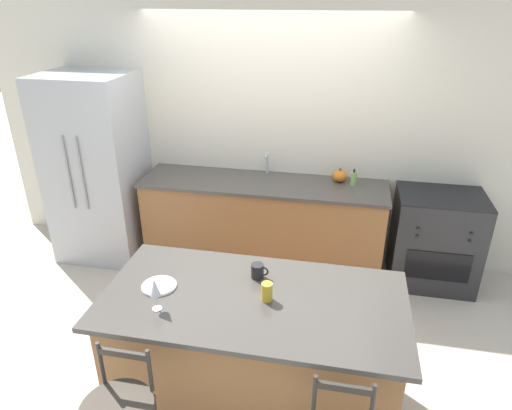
{
  "coord_description": "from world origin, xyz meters",
  "views": [
    {
      "loc": [
        0.76,
        -3.74,
        2.67
      ],
      "look_at": [
        0.11,
        -0.54,
        1.12
      ],
      "focal_mm": 32.0,
      "sensor_mm": 36.0,
      "label": 1
    }
  ],
  "objects": [
    {
      "name": "wine_glass",
      "position": [
        -0.27,
        -1.68,
        1.07
      ],
      "size": [
        0.06,
        0.06,
        0.22
      ],
      "color": "white",
      "rests_on": "kitchen_island"
    },
    {
      "name": "sink_faucet",
      "position": [
        0.0,
        0.58,
        1.08
      ],
      "size": [
        0.02,
        0.13,
        0.22
      ],
      "color": "#ADAFB5",
      "rests_on": "back_counter"
    },
    {
      "name": "dinner_plate",
      "position": [
        -0.34,
        -1.47,
        0.93
      ],
      "size": [
        0.23,
        0.23,
        0.02
      ],
      "color": "white",
      "rests_on": "kitchen_island"
    },
    {
      "name": "coffee_mug",
      "position": [
        0.26,
        -1.23,
        0.97
      ],
      "size": [
        0.12,
        0.09,
        0.1
      ],
      "color": "#232326",
      "rests_on": "kitchen_island"
    },
    {
      "name": "pumpkin_decoration",
      "position": [
        0.74,
        0.53,
        1.0
      ],
      "size": [
        0.15,
        0.15,
        0.14
      ],
      "color": "orange",
      "rests_on": "back_counter"
    },
    {
      "name": "wall_back",
      "position": [
        0.0,
        0.71,
        1.35
      ],
      "size": [
        6.0,
        0.07,
        2.7
      ],
      "color": "beige",
      "rests_on": "ground_plane"
    },
    {
      "name": "soap_bottle",
      "position": [
        0.87,
        0.46,
        1.01
      ],
      "size": [
        0.06,
        0.06,
        0.17
      ],
      "color": "#89B260",
      "rests_on": "back_counter"
    },
    {
      "name": "refrigerator",
      "position": [
        -1.74,
        0.3,
        0.97
      ],
      "size": [
        0.88,
        0.8,
        1.95
      ],
      "color": "#ADAFB5",
      "rests_on": "ground_plane"
    },
    {
      "name": "back_counter",
      "position": [
        0.0,
        0.38,
        0.47
      ],
      "size": [
        2.44,
        0.69,
        0.94
      ],
      "color": "#936038",
      "rests_on": "ground_plane"
    },
    {
      "name": "tumbler_cup",
      "position": [
        0.37,
        -1.47,
        0.98
      ],
      "size": [
        0.07,
        0.07,
        0.12
      ],
      "color": "gold",
      "rests_on": "kitchen_island"
    },
    {
      "name": "kitchen_island",
      "position": [
        0.28,
        -1.46,
        0.46
      ],
      "size": [
        1.92,
        0.97,
        0.92
      ],
      "color": "#936038",
      "rests_on": "ground_plane"
    },
    {
      "name": "oven_range",
      "position": [
        1.7,
        0.38,
        0.47
      ],
      "size": [
        0.8,
        0.63,
        0.94
      ],
      "color": "#28282B",
      "rests_on": "ground_plane"
    },
    {
      "name": "ground_plane",
      "position": [
        0.0,
        0.0,
        0.0
      ],
      "size": [
        18.0,
        18.0,
        0.0
      ],
      "primitive_type": "plane",
      "color": "beige"
    }
  ]
}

